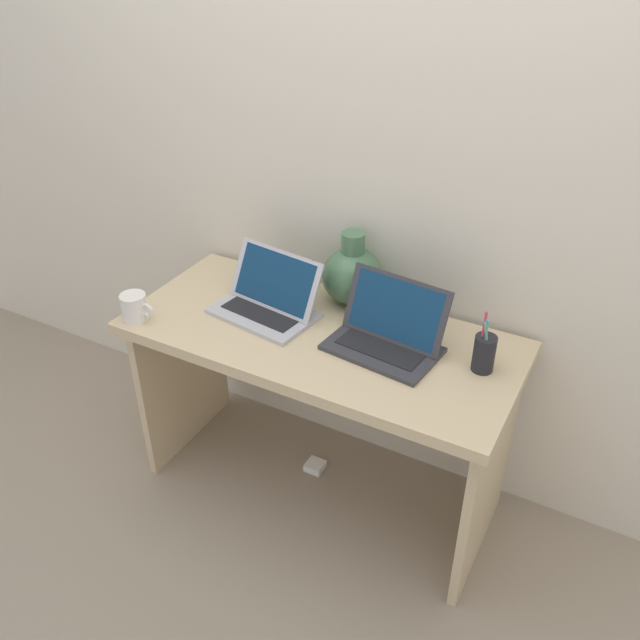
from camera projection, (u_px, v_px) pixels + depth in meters
ground_plane at (320, 486)px, 2.59m from camera, size 6.00×6.00×0.00m
back_wall at (369, 160)px, 2.19m from camera, size 4.40×0.04×2.40m
desk at (320, 372)px, 2.29m from camera, size 1.31×0.59×0.72m
laptop_left at (269, 298)px, 2.29m from camera, size 0.38×0.28×0.20m
laptop_right at (389, 330)px, 2.11m from camera, size 0.37×0.26×0.22m
green_vase at (352, 274)px, 2.32m from camera, size 0.21×0.21×0.26m
coffee_mug at (135, 307)px, 2.25m from camera, size 0.13×0.09×0.09m
pen_cup at (484, 353)px, 2.00m from camera, size 0.07×0.07×0.19m
power_brick at (315, 466)px, 2.66m from camera, size 0.07×0.07×0.03m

